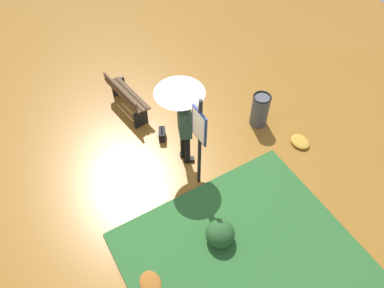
% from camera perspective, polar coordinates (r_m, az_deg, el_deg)
% --- Properties ---
extents(ground_plane, '(18.00, 18.00, 0.00)m').
position_cam_1_polar(ground_plane, '(8.22, -1.95, -2.55)').
color(ground_plane, '#9E6623').
extents(person_with_umbrella, '(0.96, 0.96, 2.04)m').
position_cam_1_polar(person_with_umbrella, '(7.13, -1.55, 5.80)').
color(person_with_umbrella, black).
rests_on(person_with_umbrella, ground_plane).
extents(info_sign_post, '(0.44, 0.07, 2.30)m').
position_cam_1_polar(info_sign_post, '(6.76, 1.13, 1.32)').
color(info_sign_post, black).
rests_on(info_sign_post, ground_plane).
extents(handbag, '(0.33, 0.27, 0.37)m').
position_cam_1_polar(handbag, '(8.56, -4.55, 1.50)').
color(handbag, black).
rests_on(handbag, ground_plane).
extents(park_bench, '(1.40, 0.56, 0.75)m').
position_cam_1_polar(park_bench, '(9.12, -9.86, 7.02)').
color(park_bench, black).
rests_on(park_bench, ground_plane).
extents(trash_bin, '(0.42, 0.42, 0.83)m').
position_cam_1_polar(trash_bin, '(8.79, 10.22, 5.09)').
color(trash_bin, '#4C4C51').
rests_on(trash_bin, ground_plane).
extents(shrub_cluster, '(0.59, 0.53, 0.48)m').
position_cam_1_polar(shrub_cluster, '(7.08, 4.21, -13.17)').
color(shrub_cluster, '#285628').
rests_on(shrub_cluster, ground_plane).
extents(leaf_pile_near_person, '(0.45, 0.36, 0.10)m').
position_cam_1_polar(leaf_pile_near_person, '(6.92, -6.29, -20.13)').
color(leaf_pile_near_person, '#A86023').
rests_on(leaf_pile_near_person, ground_plane).
extents(leaf_pile_by_bench, '(0.47, 0.38, 0.10)m').
position_cam_1_polar(leaf_pile_by_bench, '(8.83, 16.01, 0.34)').
color(leaf_pile_by_bench, gold).
rests_on(leaf_pile_by_bench, ground_plane).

